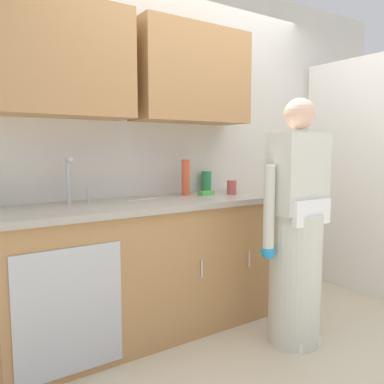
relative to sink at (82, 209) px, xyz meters
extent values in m
plane|color=beige|center=(0.96, -0.71, -0.93)|extent=(9.00, 9.00, 0.00)
cube|color=beige|center=(0.96, 0.34, 0.42)|extent=(4.80, 0.10, 2.70)
cube|color=#B27F4C|center=(-0.08, 0.12, 0.92)|extent=(0.91, 0.34, 0.70)
cube|color=#B27F4C|center=(0.91, 0.12, 0.92)|extent=(0.91, 0.34, 0.70)
cube|color=silver|center=(2.41, -0.31, 0.12)|extent=(0.04, 1.10, 2.10)
cube|color=#B27F4C|center=(0.41, -0.01, -0.48)|extent=(1.90, 0.60, 0.90)
cube|color=#B7BABF|center=(-0.19, -0.31, -0.52)|extent=(0.60, 0.01, 0.72)
cylinder|color=silver|center=(0.70, -0.32, -0.43)|extent=(0.01, 0.01, 0.12)
cylinder|color=silver|center=(1.13, -0.32, -0.43)|extent=(0.01, 0.01, 0.12)
cube|color=#A8A093|center=(0.41, -0.01, -0.01)|extent=(1.96, 0.66, 0.04)
cube|color=#B7BABF|center=(0.00, -0.01, -0.01)|extent=(0.50, 0.36, 0.03)
cylinder|color=#B7BABF|center=(-0.04, 0.14, 0.16)|extent=(0.02, 0.02, 0.30)
sphere|color=#B7BABF|center=(-0.04, 0.08, 0.30)|extent=(0.04, 0.04, 0.04)
cylinder|color=#B7BABF|center=(0.09, 0.14, 0.06)|extent=(0.02, 0.02, 0.10)
cube|color=white|center=(1.20, -0.71, -0.90)|extent=(0.20, 0.26, 0.06)
cylinder|color=beige|center=(1.20, -0.69, -0.49)|extent=(0.34, 0.34, 0.88)
cube|color=beige|center=(1.20, -0.69, 0.21)|extent=(0.38, 0.22, 0.52)
sphere|color=#DBAC92|center=(1.20, -0.69, 0.59)|extent=(0.20, 0.20, 0.20)
cube|color=white|center=(1.20, -0.81, -0.03)|extent=(0.32, 0.04, 0.16)
cylinder|color=beige|center=(0.97, -0.67, 0.00)|extent=(0.07, 0.07, 0.55)
sphere|color=#1E8CCC|center=(0.97, -0.67, -0.28)|extent=(0.09, 0.09, 0.09)
cylinder|color=beige|center=(1.43, -0.67, 0.00)|extent=(0.07, 0.07, 0.55)
sphere|color=#1E8CCC|center=(1.43, -0.67, -0.28)|extent=(0.09, 0.09, 0.09)
cylinder|color=#E05933|center=(0.87, 0.13, 0.15)|extent=(0.06, 0.06, 0.28)
cylinder|color=#2D8C4C|center=(1.14, 0.23, 0.10)|extent=(0.08, 0.08, 0.17)
cylinder|color=#B24C47|center=(1.20, -0.02, 0.07)|extent=(0.08, 0.08, 0.11)
cube|color=silver|center=(0.45, 0.08, 0.02)|extent=(0.24, 0.04, 0.01)
cube|color=#4CBF4C|center=(1.00, 0.05, 0.03)|extent=(0.11, 0.07, 0.03)
camera|label=1|loc=(-0.78, -2.40, 0.37)|focal=36.64mm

